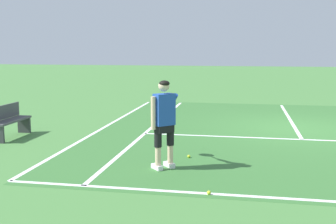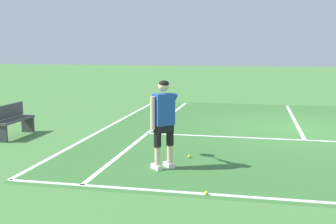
# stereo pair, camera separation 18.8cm
# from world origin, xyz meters

# --- Properties ---
(ground_plane) EXTENTS (80.00, 80.00, 0.00)m
(ground_plane) POSITION_xyz_m (0.00, 0.00, 0.00)
(ground_plane) COLOR #477F3D
(court_inner_surface) EXTENTS (10.98, 11.20, 0.00)m
(court_inner_surface) POSITION_xyz_m (0.00, -0.54, 0.00)
(court_inner_surface) COLOR #387033
(court_inner_surface) RESTS_ON ground
(line_service) EXTENTS (8.23, 0.10, 0.01)m
(line_service) POSITION_xyz_m (0.00, -1.54, 0.00)
(line_service) COLOR white
(line_service) RESTS_ON ground
(line_centre_service) EXTENTS (0.10, 6.40, 0.01)m
(line_centre_service) POSITION_xyz_m (0.00, 1.66, 0.00)
(line_centre_service) COLOR white
(line_centre_service) RESTS_ON ground
(line_singles_left) EXTENTS (0.10, 10.80, 0.01)m
(line_singles_left) POSITION_xyz_m (-4.12, -0.54, 0.00)
(line_singles_left) COLOR white
(line_singles_left) RESTS_ON ground
(line_doubles_left) EXTENTS (0.10, 10.80, 0.01)m
(line_doubles_left) POSITION_xyz_m (-5.49, -0.54, 0.00)
(line_doubles_left) COLOR white
(line_doubles_left) RESTS_ON ground
(tennis_player) EXTENTS (0.72, 1.17, 1.71)m
(tennis_player) POSITION_xyz_m (-2.97, -4.67, 0.99)
(tennis_player) COLOR white
(tennis_player) RESTS_ON ground
(tennis_ball_near_feet) EXTENTS (0.07, 0.07, 0.07)m
(tennis_ball_near_feet) POSITION_xyz_m (-1.98, -5.98, 0.03)
(tennis_ball_near_feet) COLOR #CCE02D
(tennis_ball_near_feet) RESTS_ON ground
(tennis_ball_by_baseline) EXTENTS (0.07, 0.07, 0.07)m
(tennis_ball_by_baseline) POSITION_xyz_m (-2.60, -3.82, 0.03)
(tennis_ball_by_baseline) COLOR #CCE02D
(tennis_ball_by_baseline) RESTS_ON ground
(courtside_bench) EXTENTS (0.40, 1.40, 0.85)m
(courtside_bench) POSITION_xyz_m (-7.45, -2.67, 0.45)
(courtside_bench) COLOR #47474C
(courtside_bench) RESTS_ON ground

